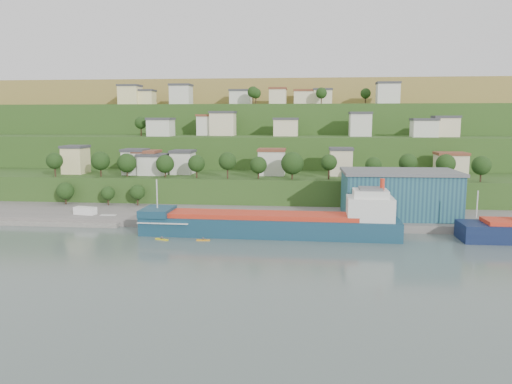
# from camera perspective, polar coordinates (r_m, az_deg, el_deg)

# --- Properties ---
(ground) EXTENTS (500.00, 500.00, 0.00)m
(ground) POSITION_cam_1_polar(r_m,az_deg,el_deg) (116.51, -1.76, -5.94)
(ground) COLOR #4C5D5A
(ground) RESTS_ON ground
(quay) EXTENTS (220.00, 26.00, 4.00)m
(quay) POSITION_cam_1_polar(r_m,az_deg,el_deg) (142.86, 7.76, -3.33)
(quay) COLOR slate
(quay) RESTS_ON ground
(pebble_beach) EXTENTS (40.00, 18.00, 2.40)m
(pebble_beach) POSITION_cam_1_polar(r_m,az_deg,el_deg) (153.92, -21.35, -2.99)
(pebble_beach) COLOR slate
(pebble_beach) RESTS_ON ground
(hillside) EXTENTS (360.00, 210.22, 96.00)m
(hillside) POSITION_cam_1_polar(r_m,az_deg,el_deg) (282.46, 2.85, 2.53)
(hillside) COLOR #284719
(hillside) RESTS_ON ground
(cargo_ship_near) EXTENTS (64.04, 11.16, 16.42)m
(cargo_ship_near) POSITION_cam_1_polar(r_m,az_deg,el_deg) (124.06, 2.41, -3.81)
(cargo_ship_near) COLOR #143A4C
(cargo_ship_near) RESTS_ON ground
(warehouse) EXTENTS (31.47, 19.78, 12.80)m
(warehouse) POSITION_cam_1_polar(r_m,az_deg,el_deg) (142.68, 16.03, -0.16)
(warehouse) COLOR navy
(warehouse) RESTS_ON quay
(caravan) EXTENTS (6.61, 3.86, 2.89)m
(caravan) POSITION_cam_1_polar(r_m,az_deg,el_deg) (149.04, -18.93, -2.19)
(caravan) COLOR white
(caravan) RESTS_ON pebble_beach
(dinghy) EXTENTS (4.52, 1.85, 0.89)m
(dinghy) POSITION_cam_1_polar(r_m,az_deg,el_deg) (145.94, -16.53, -2.70)
(dinghy) COLOR silver
(dinghy) RESTS_ON pebble_beach
(kayak_orange) EXTENTS (3.23, 0.79, 0.80)m
(kayak_orange) POSITION_cam_1_polar(r_m,az_deg,el_deg) (120.12, -6.05, -5.43)
(kayak_orange) COLOR orange
(kayak_orange) RESTS_ON ground
(kayak_yellow) EXTENTS (3.52, 1.85, 0.88)m
(kayak_yellow) POSITION_cam_1_polar(r_m,az_deg,el_deg) (122.25, -10.72, -5.27)
(kayak_yellow) COLOR yellow
(kayak_yellow) RESTS_ON ground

